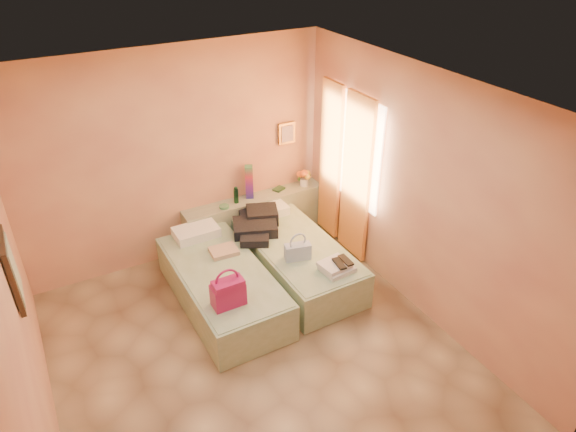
{
  "coord_description": "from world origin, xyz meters",
  "views": [
    {
      "loc": [
        -1.62,
        -3.56,
        4.1
      ],
      "look_at": [
        0.82,
        0.85,
        1.06
      ],
      "focal_mm": 32.0,
      "sensor_mm": 36.0,
      "label": 1
    }
  ],
  "objects_px": {
    "water_bottle": "(236,195)",
    "green_book": "(279,189)",
    "bed_right": "(295,259)",
    "magenta_handbag": "(228,292)",
    "flower_vase": "(304,176)",
    "bed_left": "(222,286)",
    "blue_handbag": "(298,252)",
    "headboard_ledge": "(255,218)",
    "towel_stack": "(337,267)"
  },
  "relations": [
    {
      "from": "water_bottle",
      "to": "green_book",
      "type": "height_order",
      "value": "water_bottle"
    },
    {
      "from": "bed_right",
      "to": "magenta_handbag",
      "type": "distance_m",
      "value": 1.42
    },
    {
      "from": "green_book",
      "to": "flower_vase",
      "type": "height_order",
      "value": "flower_vase"
    },
    {
      "from": "bed_left",
      "to": "water_bottle",
      "type": "distance_m",
      "value": 1.4
    },
    {
      "from": "bed_left",
      "to": "blue_handbag",
      "type": "xyz_separation_m",
      "value": [
        0.89,
        -0.25,
        0.35
      ]
    },
    {
      "from": "flower_vase",
      "to": "blue_handbag",
      "type": "distance_m",
      "value": 1.61
    },
    {
      "from": "magenta_handbag",
      "to": "water_bottle",
      "type": "bearing_deg",
      "value": 63.39
    },
    {
      "from": "headboard_ledge",
      "to": "bed_right",
      "type": "height_order",
      "value": "headboard_ledge"
    },
    {
      "from": "green_book",
      "to": "blue_handbag",
      "type": "distance_m",
      "value": 1.48
    },
    {
      "from": "bed_left",
      "to": "green_book",
      "type": "xyz_separation_m",
      "value": [
        1.38,
        1.15,
        0.41
      ]
    },
    {
      "from": "headboard_ledge",
      "to": "water_bottle",
      "type": "bearing_deg",
      "value": 179.71
    },
    {
      "from": "water_bottle",
      "to": "blue_handbag",
      "type": "height_order",
      "value": "water_bottle"
    },
    {
      "from": "headboard_ledge",
      "to": "towel_stack",
      "type": "xyz_separation_m",
      "value": [
        0.2,
        -1.77,
        0.23
      ]
    },
    {
      "from": "water_bottle",
      "to": "blue_handbag",
      "type": "xyz_separation_m",
      "value": [
        0.19,
        -1.35,
        -0.16
      ]
    },
    {
      "from": "bed_right",
      "to": "blue_handbag",
      "type": "distance_m",
      "value": 0.48
    },
    {
      "from": "towel_stack",
      "to": "headboard_ledge",
      "type": "bearing_deg",
      "value": 96.41
    },
    {
      "from": "water_bottle",
      "to": "towel_stack",
      "type": "distance_m",
      "value": 1.85
    },
    {
      "from": "flower_vase",
      "to": "headboard_ledge",
      "type": "bearing_deg",
      "value": 179.49
    },
    {
      "from": "towel_stack",
      "to": "bed_left",
      "type": "bearing_deg",
      "value": 150.24
    },
    {
      "from": "water_bottle",
      "to": "green_book",
      "type": "relative_size",
      "value": 1.42
    },
    {
      "from": "headboard_ledge",
      "to": "green_book",
      "type": "height_order",
      "value": "green_book"
    },
    {
      "from": "bed_left",
      "to": "bed_right",
      "type": "bearing_deg",
      "value": 2.43
    },
    {
      "from": "bed_left",
      "to": "flower_vase",
      "type": "xyz_separation_m",
      "value": [
        1.76,
        1.1,
        0.54
      ]
    },
    {
      "from": "green_book",
      "to": "magenta_handbag",
      "type": "relative_size",
      "value": 0.46
    },
    {
      "from": "bed_left",
      "to": "bed_right",
      "type": "xyz_separation_m",
      "value": [
        1.03,
        0.05,
        0.0
      ]
    },
    {
      "from": "blue_handbag",
      "to": "magenta_handbag",
      "type": "bearing_deg",
      "value": -147.02
    },
    {
      "from": "flower_vase",
      "to": "blue_handbag",
      "type": "height_order",
      "value": "flower_vase"
    },
    {
      "from": "headboard_ledge",
      "to": "blue_handbag",
      "type": "distance_m",
      "value": 1.38
    },
    {
      "from": "magenta_handbag",
      "to": "towel_stack",
      "type": "height_order",
      "value": "magenta_handbag"
    },
    {
      "from": "bed_left",
      "to": "towel_stack",
      "type": "height_order",
      "value": "towel_stack"
    },
    {
      "from": "headboard_ledge",
      "to": "towel_stack",
      "type": "bearing_deg",
      "value": -83.59
    },
    {
      "from": "green_book",
      "to": "towel_stack",
      "type": "relative_size",
      "value": 0.46
    },
    {
      "from": "headboard_ledge",
      "to": "towel_stack",
      "type": "relative_size",
      "value": 5.86
    },
    {
      "from": "headboard_ledge",
      "to": "towel_stack",
      "type": "height_order",
      "value": "headboard_ledge"
    },
    {
      "from": "headboard_ledge",
      "to": "bed_left",
      "type": "height_order",
      "value": "headboard_ledge"
    },
    {
      "from": "green_book",
      "to": "towel_stack",
      "type": "distance_m",
      "value": 1.83
    },
    {
      "from": "blue_handbag",
      "to": "headboard_ledge",
      "type": "bearing_deg",
      "value": 100.32
    },
    {
      "from": "water_bottle",
      "to": "blue_handbag",
      "type": "bearing_deg",
      "value": -82.04
    },
    {
      "from": "headboard_ledge",
      "to": "water_bottle",
      "type": "height_order",
      "value": "water_bottle"
    },
    {
      "from": "bed_right",
      "to": "magenta_handbag",
      "type": "height_order",
      "value": "magenta_handbag"
    },
    {
      "from": "headboard_ledge",
      "to": "magenta_handbag",
      "type": "height_order",
      "value": "magenta_handbag"
    },
    {
      "from": "bed_left",
      "to": "towel_stack",
      "type": "relative_size",
      "value": 5.71
    },
    {
      "from": "magenta_handbag",
      "to": "bed_right",
      "type": "bearing_deg",
      "value": 29.16
    },
    {
      "from": "green_book",
      "to": "flower_vase",
      "type": "distance_m",
      "value": 0.41
    },
    {
      "from": "blue_handbag",
      "to": "towel_stack",
      "type": "xyz_separation_m",
      "value": [
        0.28,
        -0.42,
        -0.05
      ]
    },
    {
      "from": "green_book",
      "to": "blue_handbag",
      "type": "relative_size",
      "value": 0.52
    },
    {
      "from": "headboard_ledge",
      "to": "water_bottle",
      "type": "relative_size",
      "value": 9.08
    },
    {
      "from": "headboard_ledge",
      "to": "magenta_handbag",
      "type": "xyz_separation_m",
      "value": [
        -1.13,
        -1.71,
        0.34
      ]
    },
    {
      "from": "bed_right",
      "to": "green_book",
      "type": "xyz_separation_m",
      "value": [
        0.35,
        1.09,
        0.41
      ]
    },
    {
      "from": "flower_vase",
      "to": "towel_stack",
      "type": "relative_size",
      "value": 0.82
    }
  ]
}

